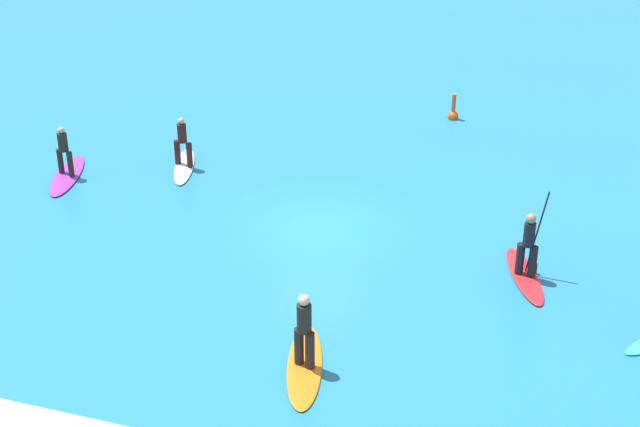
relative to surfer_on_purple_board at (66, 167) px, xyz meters
The scene contains 6 objects.
ground_plane 8.49m from the surfer_on_purple_board, ahead, with size 120.00×120.00×0.00m, color teal.
surfer_on_purple_board is the anchor object (origin of this frame).
surfer_on_orange_board 12.21m from the surfer_on_purple_board, 34.95° to the right, with size 1.57×3.20×1.88m.
surfer_on_white_board 3.59m from the surfer_on_purple_board, 28.27° to the left, with size 1.42×2.76×1.67m.
surfer_on_red_board 14.25m from the surfer_on_purple_board, ahead, with size 1.63×2.87×2.34m.
marker_buoy 13.32m from the surfer_on_purple_board, 38.30° to the left, with size 0.38×0.38×1.01m.
Camera 1 is at (7.05, -22.38, 12.85)m, focal length 54.31 mm.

